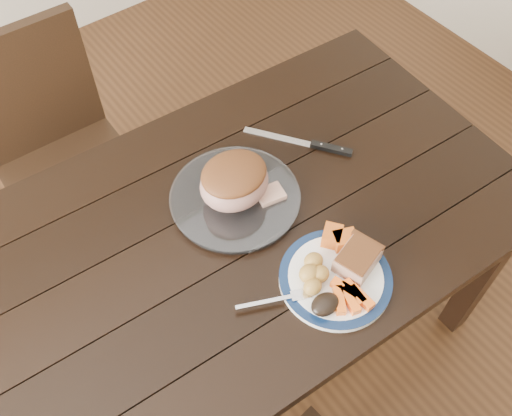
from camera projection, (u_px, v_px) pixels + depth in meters
ground at (235, 344)px, 2.07m from camera, size 4.00×4.00×0.00m
dining_table at (228, 249)px, 1.53m from camera, size 1.65×0.99×0.75m
chair_far at (59, 148)px, 1.92m from camera, size 0.43×0.44×0.93m
dinner_plate at (335, 279)px, 1.37m from camera, size 0.27×0.27×0.02m
plate_rim at (336, 277)px, 1.36m from camera, size 0.27×0.27×0.02m
serving_platter at (235, 199)px, 1.50m from camera, size 0.34×0.34×0.02m
pork_slice at (357, 260)px, 1.36m from camera, size 0.12×0.11×0.05m
roasted_potatoes at (313, 273)px, 1.34m from camera, size 0.09×0.09×0.04m
carrot_batons at (350, 296)px, 1.31m from camera, size 0.09×0.11×0.02m
pumpkin_wedges at (338, 238)px, 1.40m from camera, size 0.09×0.09×0.04m
dark_mushroom at (325, 304)px, 1.30m from camera, size 0.07×0.05×0.03m
fork at (279, 299)px, 1.32m from camera, size 0.17×0.09×0.00m
roast_joint at (234, 183)px, 1.45m from camera, size 0.18×0.16×0.12m
cut_slice at (270, 195)px, 1.49m from camera, size 0.08×0.07×0.02m
carving_knife at (318, 146)px, 1.62m from camera, size 0.20×0.27×0.01m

